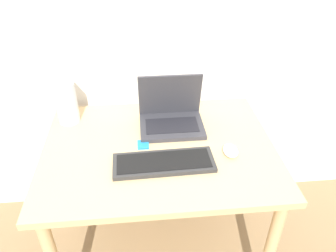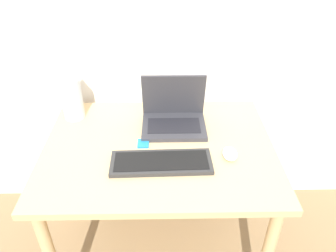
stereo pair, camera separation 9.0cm
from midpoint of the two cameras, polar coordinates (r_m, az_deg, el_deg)
desk at (r=1.49m, az=-3.27°, el=-6.52°), size 1.00×0.75×0.71m
laptop at (r=1.54m, az=-1.14°, el=1.90°), size 0.30×0.23×0.24m
keyboard at (r=1.33m, az=-2.68°, el=-6.44°), size 0.41×0.16×0.02m
mouse at (r=1.40m, az=9.02°, el=-4.29°), size 0.06×0.09×0.04m
vase at (r=1.61m, az=-19.07°, el=5.08°), size 0.10×0.10×0.29m
mp3_player at (r=1.44m, az=-6.14°, el=-3.30°), size 0.05×0.06×0.01m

